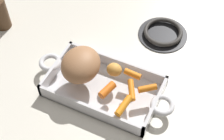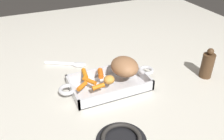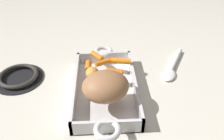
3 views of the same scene
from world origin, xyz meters
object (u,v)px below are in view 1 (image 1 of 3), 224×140
at_px(baby_carrot_northwest, 124,106).
at_px(pepper_mill, 0,12).
at_px(baby_carrot_northeast, 107,90).
at_px(potato_corner, 114,70).
at_px(stove_burner_rear, 163,33).
at_px(baby_carrot_center_right, 133,74).
at_px(baby_carrot_southeast, 147,88).
at_px(pork_roast, 80,66).
at_px(baby_carrot_southwest, 132,89).
at_px(roasting_dish, 104,87).

height_order(baby_carrot_northwest, pepper_mill, pepper_mill).
height_order(baby_carrot_northeast, potato_corner, potato_corner).
bearing_deg(baby_carrot_northwest, stove_burner_rear, 91.26).
distance_m(baby_carrot_center_right, baby_carrot_southeast, 0.07).
xyz_separation_m(baby_carrot_center_right, potato_corner, (-0.05, -0.01, 0.01)).
relative_size(baby_carrot_northeast, potato_corner, 1.17).
xyz_separation_m(stove_burner_rear, pepper_mill, (-0.53, -0.20, 0.05)).
relative_size(baby_carrot_center_right, pepper_mill, 0.35).
height_order(baby_carrot_northwest, baby_carrot_southeast, baby_carrot_northwest).
xyz_separation_m(baby_carrot_northwest, baby_carrot_northeast, (-0.06, 0.03, 0.00)).
height_order(baby_carrot_center_right, stove_burner_rear, baby_carrot_center_right).
bearing_deg(pepper_mill, pork_roast, -16.04).
relative_size(baby_carrot_center_right, baby_carrot_southeast, 0.95).
bearing_deg(baby_carrot_southwest, potato_corner, 153.43).
bearing_deg(stove_burner_rear, baby_carrot_center_right, -93.03).
relative_size(roasting_dish, pepper_mill, 3.01).
bearing_deg(baby_carrot_southwest, baby_carrot_northwest, -88.69).
height_order(baby_carrot_southwest, pepper_mill, pepper_mill).
bearing_deg(roasting_dish, potato_corner, 67.27).
distance_m(baby_carrot_northeast, pepper_mill, 0.49).
bearing_deg(roasting_dish, stove_burner_rear, 74.59).
relative_size(baby_carrot_northwest, baby_carrot_southwest, 1.01).
xyz_separation_m(baby_carrot_southeast, potato_corner, (-0.11, 0.01, 0.01)).
bearing_deg(roasting_dish, baby_carrot_center_right, 37.83).
height_order(roasting_dish, pepper_mill, pepper_mill).
relative_size(roasting_dish, baby_carrot_northwest, 6.54).
relative_size(baby_carrot_center_right, stove_burner_rear, 0.30).
relative_size(potato_corner, stove_burner_rear, 0.27).
height_order(pork_roast, pepper_mill, pepper_mill).
relative_size(roasting_dish, potato_corner, 9.43).
xyz_separation_m(baby_carrot_center_right, baby_carrot_northwest, (0.02, -0.11, 0.00)).
bearing_deg(baby_carrot_center_right, baby_carrot_northwest, -79.49).
relative_size(baby_carrot_northwest, pepper_mill, 0.46).
bearing_deg(baby_carrot_southwest, baby_carrot_northeast, -151.29).
bearing_deg(baby_carrot_southeast, baby_carrot_northwest, -114.60).
xyz_separation_m(baby_carrot_center_right, baby_carrot_southwest, (0.02, -0.05, -0.00)).
relative_size(baby_carrot_northeast, baby_carrot_southwest, 0.82).
xyz_separation_m(baby_carrot_northwest, potato_corner, (-0.07, 0.10, 0.01)).
xyz_separation_m(baby_carrot_southwest, stove_burner_rear, (-0.01, 0.29, -0.05)).
distance_m(pork_roast, baby_carrot_southwest, 0.16).
bearing_deg(pepper_mill, baby_carrot_northeast, -15.72).
distance_m(baby_carrot_southeast, pepper_mill, 0.58).
xyz_separation_m(baby_carrot_center_right, baby_carrot_northeast, (-0.04, -0.08, 0.00)).
distance_m(baby_carrot_northeast, stove_burner_rear, 0.34).
relative_size(pork_roast, potato_corner, 2.83).
relative_size(baby_carrot_southeast, stove_burner_rear, 0.32).
distance_m(baby_carrot_southwest, pepper_mill, 0.54).
bearing_deg(pepper_mill, baby_carrot_southeast, -7.69).
relative_size(baby_carrot_northwest, stove_burner_rear, 0.39).
height_order(baby_carrot_northwest, stove_burner_rear, baby_carrot_northwest).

